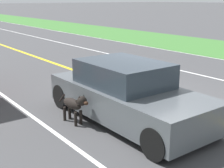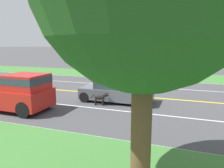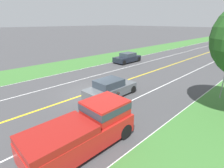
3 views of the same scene
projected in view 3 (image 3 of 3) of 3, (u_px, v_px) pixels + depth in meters
ground_plane at (91, 92)px, 14.90m from camera, size 400.00×400.00×0.00m
centre_divider_line at (91, 92)px, 14.90m from camera, size 0.18×160.00×0.01m
lane_edge_line_right at (165, 125)px, 10.21m from camera, size 0.14×160.00×0.01m
lane_edge_line_left at (52, 75)px, 19.59m from camera, size 0.14×160.00×0.01m
lane_dash_same_dir at (121, 106)px, 12.55m from camera, size 0.10×160.00×0.01m
lane_dash_oncoming at (69, 83)px, 17.24m from camera, size 0.10×160.00×0.01m
grass_verge_right at (223, 150)px, 8.19m from camera, size 6.00×160.00×0.03m
grass_verge_left at (41, 70)px, 21.59m from camera, size 6.00×160.00×0.03m
ego_car at (110, 88)px, 13.93m from camera, size 1.87×4.42×1.43m
dog at (116, 97)px, 12.88m from camera, size 0.29×1.16×0.77m
pickup_truck at (85, 128)px, 8.13m from camera, size 2.05×5.24×2.00m
oncoming_car at (127, 58)px, 25.66m from camera, size 1.94×4.23×1.38m
street_sign at (224, 81)px, 13.23m from camera, size 0.11×0.64×2.29m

